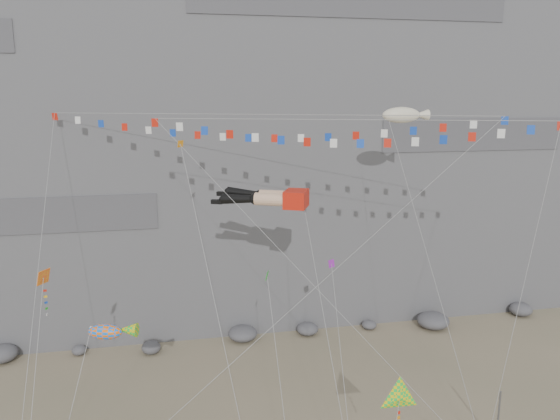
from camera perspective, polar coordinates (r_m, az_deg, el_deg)
The scene contains 13 objects.
cliff at distance 60.69m, azimuth -6.23°, elevation 15.08°, with size 80.00×28.00×50.00m, color slate.
talus_boulders at distance 50.31m, azimuth -3.91°, elevation -12.79°, with size 60.00×3.00×1.20m, color #5A5A5F, non-canonical shape.
anchor_pole_right at distance 38.96m, azimuth 21.84°, elevation -19.54°, with size 0.12×0.12×3.67m, color slate.
legs_kite at distance 37.17m, azimuth -1.04°, elevation 1.26°, with size 6.69×18.52×21.21m.
flag_banner_upper at distance 39.28m, azimuth -2.01°, elevation 9.91°, with size 30.08×21.71×29.28m.
flag_banner_lower at distance 34.61m, azimuth 7.09°, elevation 9.30°, with size 23.63×11.44×22.68m.
harlequin_kite at distance 32.55m, azimuth -23.48°, elevation -6.52°, with size 2.00×6.13×13.08m.
fish_windsock at distance 32.03m, azimuth -17.83°, elevation -12.07°, with size 4.92×6.16×10.78m.
delta_kite at distance 30.12m, azimuth 12.41°, elevation -18.65°, with size 3.35×3.12×8.02m.
blimp_windsock at distance 42.08m, azimuth 12.56°, elevation 9.60°, with size 3.98×12.12×23.17m.
small_kite_a at distance 35.94m, azimuth -10.15°, elevation 5.80°, with size 3.73×14.69×23.43m.
small_kite_b at distance 37.70m, azimuth 5.43°, elevation -5.88°, with size 2.37×11.64×15.09m.
small_kite_c at distance 34.08m, azimuth -1.32°, elevation -7.19°, with size 1.10×11.18×14.94m.
Camera 1 is at (-5.87, -28.31, 21.66)m, focal length 35.00 mm.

